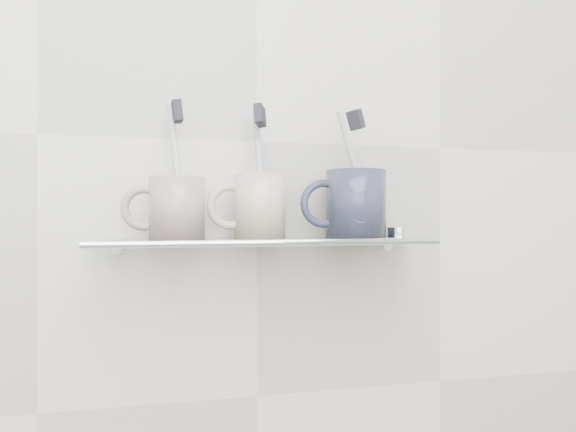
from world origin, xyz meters
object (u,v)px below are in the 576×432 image
object	(u,v)px
shelf_glass	(265,241)
mug_center	(260,206)
mug_right	(356,204)
mug_left	(177,208)

from	to	relation	value
shelf_glass	mug_center	distance (m)	0.05
mug_center	mug_right	world-z (taller)	mug_right
mug_left	mug_center	world-z (taller)	mug_center
mug_center	mug_right	bearing A→B (deg)	23.15
shelf_glass	mug_left	xyz separation A→B (m)	(-0.13, 0.00, 0.05)
mug_center	mug_right	distance (m)	0.15
mug_center	shelf_glass	bearing A→B (deg)	-13.32
mug_left	mug_center	distance (m)	0.12
mug_left	mug_right	bearing A→B (deg)	3.33
mug_left	mug_center	size ratio (longest dim) A/B	0.94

